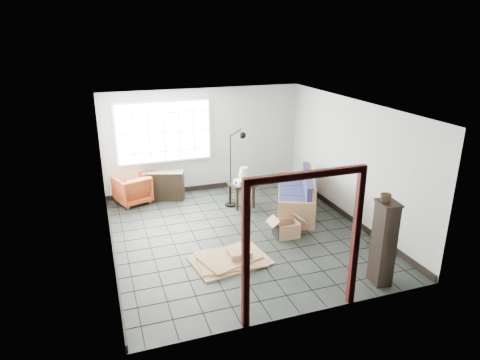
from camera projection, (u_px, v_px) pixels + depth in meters
name	position (u px, v px, depth m)	size (l,w,h in m)	color
ground	(240.00, 234.00, 8.71)	(5.50, 5.50, 0.00)	black
room_shell	(239.00, 154.00, 8.17)	(5.02, 5.52, 2.61)	#A4AAA3
window_panel	(164.00, 132.00, 10.27)	(2.32, 0.08, 1.52)	silver
doorway_trim	(304.00, 228.00, 5.84)	(1.80, 0.08, 2.20)	#330D0B
futon_sofa	(298.00, 198.00, 9.72)	(1.52, 2.15, 0.89)	olive
armchair	(132.00, 188.00, 10.14)	(0.73, 0.68, 0.75)	maroon
side_table	(242.00, 187.00, 9.94)	(0.58, 0.58, 0.58)	black
table_lamp	(244.00, 172.00, 9.79)	(0.25, 0.25, 0.38)	black
projector	(241.00, 182.00, 9.82)	(0.36, 0.32, 0.11)	silver
floor_lamp	(236.00, 165.00, 9.84)	(0.55, 0.35, 1.83)	black
console_shelf	(165.00, 185.00, 10.39)	(0.96, 0.61, 0.70)	black
tall_shelf	(384.00, 243.00, 6.82)	(0.34, 0.42, 1.43)	black
pot	(386.00, 198.00, 6.58)	(0.21, 0.21, 0.12)	black
open_box	(286.00, 229.00, 8.58)	(0.77, 0.40, 0.43)	olive
cardboard_pile	(231.00, 258.00, 7.69)	(1.47, 1.14, 0.20)	olive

